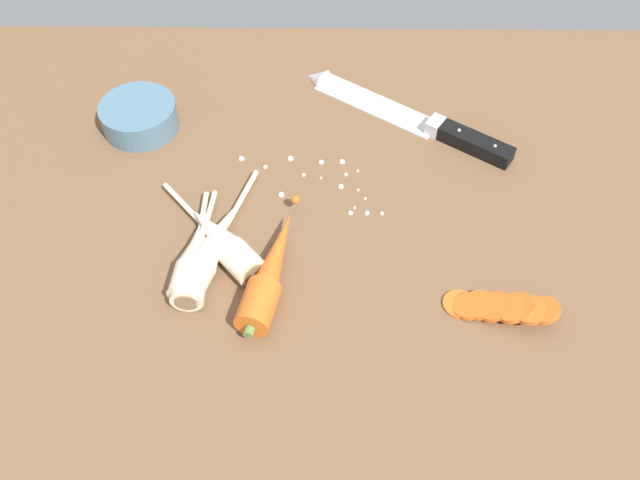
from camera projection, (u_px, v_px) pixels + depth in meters
ground_plane at (320, 245)px, 89.36cm from camera, size 120.00×90.00×4.00cm
chefs_knife at (400, 113)px, 101.32cm from camera, size 30.62×22.27×4.18cm
whole_carrot at (270, 272)px, 81.58cm from camera, size 7.85×21.09×4.20cm
parsnip_front at (193, 263)px, 82.60cm from camera, size 4.04×18.00×4.00cm
parsnip_mid_left at (195, 257)px, 83.09cm from camera, size 4.98×17.37×4.00cm
parsnip_mid_right at (222, 241)px, 84.64cm from camera, size 14.82×16.68×4.00cm
parsnip_back at (208, 252)px, 83.58cm from camera, size 9.36×22.18×4.00cm
carrot_slice_stack at (499, 307)px, 79.46cm from camera, size 12.98×5.97×3.89cm
prep_bowl at (139, 116)px, 98.77cm from camera, size 11.00×11.00×4.00cm
mince_crumbs at (314, 177)px, 93.66cm from camera, size 20.15×10.84×0.89cm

